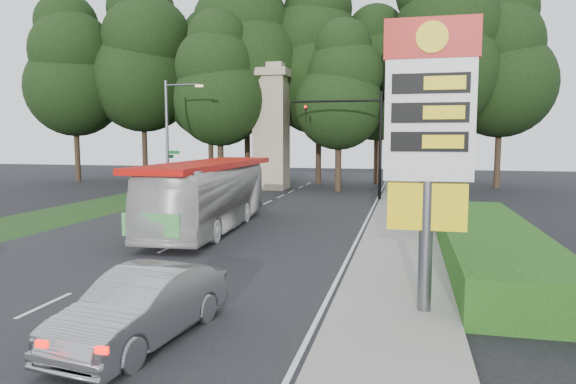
% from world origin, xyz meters
% --- Properties ---
extents(ground, '(120.00, 120.00, 0.00)m').
position_xyz_m(ground, '(0.00, 0.00, 0.00)').
color(ground, black).
rests_on(ground, ground).
extents(road_surface, '(14.00, 80.00, 0.02)m').
position_xyz_m(road_surface, '(0.00, 12.00, 0.01)').
color(road_surface, black).
rests_on(road_surface, ground).
extents(sidewalk_right, '(3.00, 80.00, 0.12)m').
position_xyz_m(sidewalk_right, '(8.50, 12.00, 0.06)').
color(sidewalk_right, gray).
rests_on(sidewalk_right, ground).
extents(grass_verge_left, '(5.00, 50.00, 0.02)m').
position_xyz_m(grass_verge_left, '(-9.50, 18.00, 0.01)').
color(grass_verge_left, '#193814').
rests_on(grass_verge_left, ground).
extents(hedge, '(3.00, 14.00, 1.20)m').
position_xyz_m(hedge, '(11.50, 8.00, 0.60)').
color(hedge, '#1E4913').
rests_on(hedge, ground).
extents(gas_station_pylon, '(2.10, 0.45, 6.85)m').
position_xyz_m(gas_station_pylon, '(9.20, 1.99, 4.45)').
color(gas_station_pylon, '#59595E').
rests_on(gas_station_pylon, ground).
extents(traffic_signal_mast, '(6.10, 0.35, 7.20)m').
position_xyz_m(traffic_signal_mast, '(5.68, 24.00, 4.67)').
color(traffic_signal_mast, black).
rests_on(traffic_signal_mast, ground).
extents(streetlight_signs, '(2.75, 0.98, 8.00)m').
position_xyz_m(streetlight_signs, '(-6.99, 22.01, 4.44)').
color(streetlight_signs, '#59595E').
rests_on(streetlight_signs, ground).
extents(monument, '(3.00, 3.00, 10.05)m').
position_xyz_m(monument, '(-2.00, 30.00, 5.10)').
color(monument, tan).
rests_on(monument, ground).
extents(tree_far_west, '(8.96, 8.96, 17.60)m').
position_xyz_m(tree_far_west, '(-22.00, 33.00, 10.68)').
color(tree_far_west, '#2D2116').
rests_on(tree_far_west, ground).
extents(tree_west_mid, '(9.80, 9.80, 19.25)m').
position_xyz_m(tree_west_mid, '(-16.00, 35.00, 11.69)').
color(tree_west_mid, '#2D2116').
rests_on(tree_west_mid, ground).
extents(tree_west_near, '(8.40, 8.40, 16.50)m').
position_xyz_m(tree_west_near, '(-10.00, 37.00, 10.02)').
color(tree_west_near, '#2D2116').
rests_on(tree_west_near, ground).
extents(tree_center_left, '(10.08, 10.08, 19.80)m').
position_xyz_m(tree_center_left, '(-5.00, 33.00, 12.02)').
color(tree_center_left, '#2D2116').
rests_on(tree_center_left, ground).
extents(tree_center_right, '(9.24, 9.24, 18.15)m').
position_xyz_m(tree_center_right, '(1.00, 35.00, 11.02)').
color(tree_center_right, '#2D2116').
rests_on(tree_center_right, ground).
extents(tree_east_near, '(8.12, 8.12, 15.95)m').
position_xyz_m(tree_east_near, '(6.00, 37.00, 9.68)').
color(tree_east_near, '#2D2116').
rests_on(tree_east_near, ground).
extents(tree_east_mid, '(9.52, 9.52, 18.70)m').
position_xyz_m(tree_east_mid, '(11.00, 33.00, 11.35)').
color(tree_east_mid, '#2D2116').
rests_on(tree_east_mid, ground).
extents(tree_far_east, '(8.68, 8.68, 17.05)m').
position_xyz_m(tree_far_east, '(16.00, 35.00, 10.35)').
color(tree_far_east, '#2D2116').
rests_on(tree_far_east, ground).
extents(tree_monument_left, '(7.28, 7.28, 14.30)m').
position_xyz_m(tree_monument_left, '(-6.00, 29.00, 8.68)').
color(tree_monument_left, '#2D2116').
rests_on(tree_monument_left, ground).
extents(tree_monument_right, '(6.72, 6.72, 13.20)m').
position_xyz_m(tree_monument_right, '(3.50, 29.50, 8.01)').
color(tree_monument_right, '#2D2116').
rests_on(tree_monument_right, ground).
extents(transit_bus, '(3.39, 11.30, 3.11)m').
position_xyz_m(transit_bus, '(-0.02, 11.49, 1.55)').
color(transit_bus, silver).
rests_on(transit_bus, ground).
extents(sedan_silver, '(2.13, 4.69, 1.49)m').
position_xyz_m(sedan_silver, '(3.51, -0.95, 0.75)').
color(sedan_silver, '#95969C').
rests_on(sedan_silver, ground).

